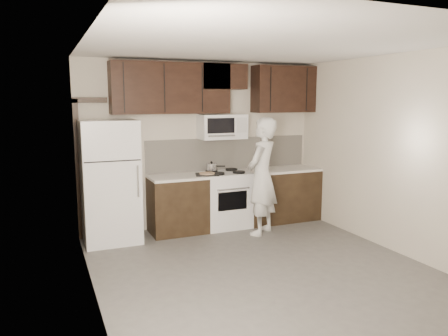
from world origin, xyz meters
TOP-DOWN VIEW (x-y plane):
  - floor at (0.00, 0.00)m, footprint 4.50×4.50m
  - back_wall at (0.00, 2.25)m, footprint 4.00×0.00m
  - ceiling at (0.00, 0.00)m, footprint 4.50×4.50m
  - counter_run at (0.60, 1.94)m, footprint 2.95×0.64m
  - stove at (0.30, 1.94)m, footprint 0.76×0.66m
  - backsplash at (0.50, 2.24)m, footprint 2.90×0.02m
  - upper_cabinets at (0.21, 2.08)m, footprint 3.48×0.35m
  - microwave at (0.30, 2.06)m, footprint 0.76×0.42m
  - refrigerator at (-1.55, 1.89)m, footprint 0.80×0.76m
  - door_trim at (-1.92, 2.21)m, footprint 0.50×0.08m
  - saucepan at (0.12, 2.09)m, footprint 0.31×0.18m
  - baking_tray at (-0.06, 1.81)m, footprint 0.42×0.36m
  - pizza at (-0.06, 1.81)m, footprint 0.30×0.30m
  - person at (0.68, 1.36)m, footprint 0.79×0.76m

SIDE VIEW (x-z plane):
  - floor at x=0.00m, z-range 0.00..0.00m
  - counter_run at x=0.60m, z-range 0.00..0.91m
  - stove at x=0.30m, z-range -0.01..0.93m
  - refrigerator at x=-1.55m, z-range 0.00..1.80m
  - person at x=0.68m, z-range 0.00..1.82m
  - baking_tray at x=-0.06m, z-range 0.91..0.93m
  - pizza at x=-0.06m, z-range 0.93..0.95m
  - saucepan at x=0.12m, z-range 0.89..1.07m
  - backsplash at x=0.50m, z-range 0.91..1.45m
  - door_trim at x=-1.92m, z-range 0.19..2.31m
  - back_wall at x=0.00m, z-range -0.65..3.35m
  - microwave at x=0.30m, z-range 1.45..1.85m
  - upper_cabinets at x=0.21m, z-range 1.89..2.67m
  - ceiling at x=0.00m, z-range 2.70..2.70m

